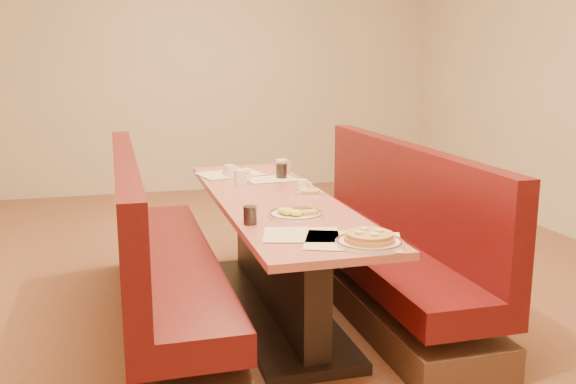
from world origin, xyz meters
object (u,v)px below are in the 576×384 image
object	(u,v)px
booth_left	(157,268)
soda_tumbler_mid	(281,171)
diner_table	(275,256)
coffee_mug_b	(241,177)
coffee_mug_d	(230,171)
coffee_mug_c	(282,165)
eggs_plate	(296,214)
coffee_mug_a	(302,185)
soda_tumbler_near	(250,215)
pancake_plate	(369,240)
booth_right	(383,249)

from	to	relation	value
booth_left	soda_tumbler_mid	world-z (taller)	booth_left
diner_table	coffee_mug_b	xyz separation A→B (m)	(-0.12, 0.49, 0.43)
booth_left	coffee_mug_d	world-z (taller)	booth_left
coffee_mug_d	soda_tumbler_mid	distance (m)	0.38
coffee_mug_c	coffee_mug_d	size ratio (longest dim) A/B	1.08
booth_left	eggs_plate	world-z (taller)	booth_left
coffee_mug_a	coffee_mug_b	world-z (taller)	coffee_mug_b
booth_left	coffee_mug_a	xyz separation A→B (m)	(0.95, 0.14, 0.43)
coffee_mug_a	soda_tumbler_near	distance (m)	0.87
pancake_plate	coffee_mug_a	bearing A→B (deg)	87.96
booth_left	coffee_mug_d	distance (m)	1.08
diner_table	coffee_mug_a	bearing A→B (deg)	32.99
coffee_mug_d	soda_tumbler_mid	bearing A→B (deg)	-19.64
soda_tumbler_near	diner_table	bearing A→B (deg)	63.89
diner_table	eggs_plate	distance (m)	0.63
coffee_mug_d	soda_tumbler_near	distance (m)	1.37
coffee_mug_c	soda_tumbler_mid	xyz separation A→B (m)	(-0.07, -0.26, 0.01)
booth_left	coffee_mug_c	size ratio (longest dim) A/B	20.58
coffee_mug_b	coffee_mug_d	bearing A→B (deg)	75.94
booth_left	pancake_plate	xyz separation A→B (m)	(0.90, -1.09, 0.41)
coffee_mug_a	soda_tumbler_mid	world-z (taller)	soda_tumbler_mid
coffee_mug_c	pancake_plate	bearing A→B (deg)	-92.40
diner_table	coffee_mug_b	world-z (taller)	coffee_mug_b
booth_left	soda_tumbler_near	xyz separation A→B (m)	(0.45, -0.57, 0.44)
soda_tumbler_near	soda_tumbler_mid	size ratio (longest dim) A/B	0.90
eggs_plate	soda_tumbler_near	xyz separation A→B (m)	(-0.27, -0.08, 0.03)
coffee_mug_b	coffee_mug_c	world-z (taller)	coffee_mug_b
soda_tumbler_near	booth_right	bearing A→B (deg)	29.44
booth_left	coffee_mug_c	xyz separation A→B (m)	(1.01, 0.89, 0.44)
eggs_plate	soda_tumbler_near	distance (m)	0.28
coffee_mug_c	coffee_mug_d	world-z (taller)	coffee_mug_c
pancake_plate	coffee_mug_a	xyz separation A→B (m)	(0.04, 1.23, 0.02)
eggs_plate	coffee_mug_c	size ratio (longest dim) A/B	2.49
eggs_plate	coffee_mug_b	xyz separation A→B (m)	(-0.11, 0.97, 0.03)
diner_table	pancake_plate	distance (m)	1.17
coffee_mug_d	coffee_mug_b	bearing A→B (deg)	-81.09
soda_tumbler_mid	coffee_mug_b	bearing A→B (deg)	-155.99
soda_tumbler_mid	coffee_mug_d	bearing A→B (deg)	154.85
booth_left	soda_tumbler_mid	bearing A→B (deg)	33.85
diner_table	eggs_plate	world-z (taller)	eggs_plate
soda_tumbler_mid	booth_right	bearing A→B (deg)	-50.14
pancake_plate	coffee_mug_d	size ratio (longest dim) A/B	2.82
coffee_mug_d	soda_tumbler_near	bearing A→B (deg)	-90.58
pancake_plate	booth_right	bearing A→B (deg)	62.82
booth_right	coffee_mug_b	bearing A→B (deg)	150.24
diner_table	coffee_mug_c	bearing A→B (deg)	72.59
coffee_mug_b	diner_table	bearing A→B (deg)	-93.93
coffee_mug_b	coffee_mug_c	size ratio (longest dim) A/B	1.07
pancake_plate	coffee_mug_d	xyz separation A→B (m)	(-0.31, 1.88, 0.02)
coffee_mug_c	eggs_plate	bearing A→B (deg)	-101.15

